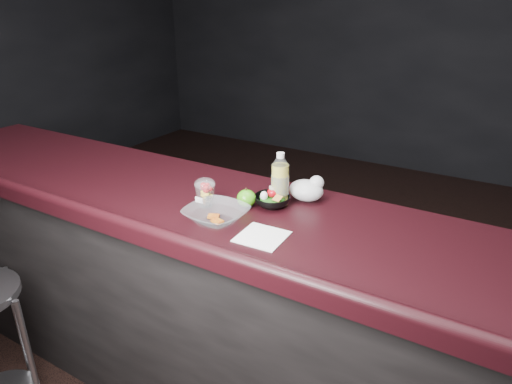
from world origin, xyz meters
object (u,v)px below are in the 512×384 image
takeout_bowl (216,215)px  snack_bowl (272,200)px  lemonade_bottle (280,183)px  fruit_cup (205,192)px  green_apple (246,198)px

takeout_bowl → snack_bowl: bearing=64.6°
lemonade_bottle → fruit_cup: 0.30m
lemonade_bottle → fruit_cup: (-0.24, -0.17, -0.03)m
snack_bowl → green_apple: bearing=-145.9°
lemonade_bottle → snack_bowl: (-0.02, -0.04, -0.06)m
fruit_cup → green_apple: (0.14, 0.08, -0.02)m
green_apple → lemonade_bottle: bearing=42.8°
lemonade_bottle → takeout_bowl: (-0.12, -0.26, -0.06)m
lemonade_bottle → takeout_bowl: size_ratio=0.89×
snack_bowl → takeout_bowl: snack_bowl is taller
fruit_cup → green_apple: size_ratio=1.49×
fruit_cup → takeout_bowl: 0.15m
snack_bowl → lemonade_bottle: bearing=66.7°
snack_bowl → takeout_bowl: 0.25m
fruit_cup → snack_bowl: (0.23, 0.14, -0.03)m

